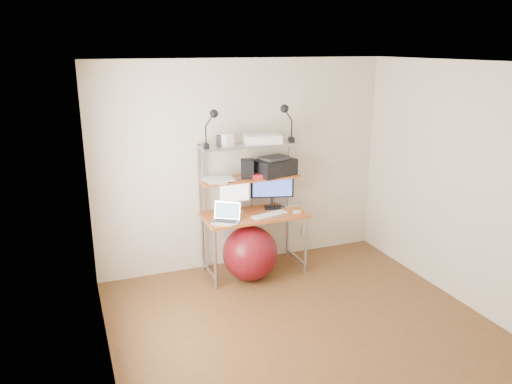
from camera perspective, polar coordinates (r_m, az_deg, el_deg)
room at (r=4.44m, az=6.46°, el=-1.90°), size 3.60×3.60×3.60m
computer_desk at (r=5.84m, az=-0.45°, el=-0.31°), size 1.20×0.60×1.57m
wall_outlet at (r=6.62m, az=5.59°, el=-4.32°), size 0.08×0.01×0.12m
monitor_silver at (r=5.85m, az=-2.51°, el=-0.07°), size 0.40×0.15×0.45m
monitor_black at (r=5.98m, az=1.84°, el=0.58°), size 0.51×0.20×0.52m
laptop at (r=5.61m, az=-3.39°, el=-2.88°), size 0.38×0.37×0.26m
keyboard at (r=5.80m, az=1.56°, el=-2.60°), size 0.46×0.24×0.01m
mouse at (r=5.90m, az=4.72°, el=-2.25°), size 0.08×0.05×0.02m
mac_mini at (r=6.13m, az=3.59°, el=-1.45°), size 0.21×0.21×0.03m
phone at (r=5.77m, az=0.86°, el=-2.72°), size 0.10×0.14×0.01m
printer at (r=5.93m, az=2.13°, el=2.95°), size 0.54×0.43×0.22m
nas_cube at (r=5.80m, az=-1.00°, el=2.69°), size 0.19×0.19×0.22m
red_box at (r=5.80m, az=0.37°, el=1.84°), size 0.19×0.14×0.05m
scanner at (r=5.78m, az=0.67°, el=6.14°), size 0.46×0.34×0.11m
box_white at (r=5.62m, az=-3.28°, el=5.95°), size 0.14×0.13×0.13m
box_grey at (r=5.68m, az=-3.90°, el=5.93°), size 0.11×0.11×0.11m
clip_lamp_left at (r=5.48m, az=-5.01°, el=8.20°), size 0.17×0.09×0.42m
clip_lamp_right at (r=5.79m, az=3.45°, el=8.81°), size 0.18×0.10×0.44m
exercise_ball at (r=5.82m, az=-0.68°, el=-7.00°), size 0.64×0.64×0.64m
paper_stack at (r=5.72m, az=-4.43°, el=1.41°), size 0.38×0.41×0.02m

